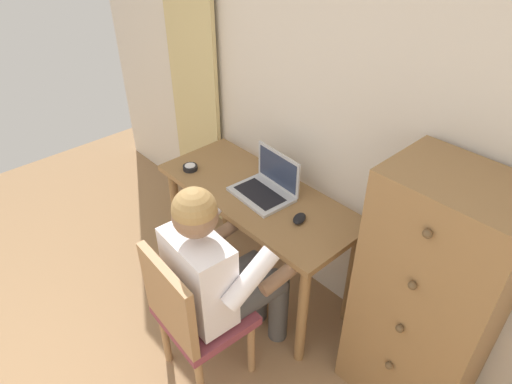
{
  "coord_description": "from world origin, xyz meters",
  "views": [
    {
      "loc": [
        1.24,
        0.46,
        2.21
      ],
      "look_at": [
        -0.19,
        1.76,
        0.84
      ],
      "focal_mm": 31.28,
      "sensor_mm": 36.0,
      "label": 1
    }
  ],
  "objects_px": {
    "dresser": "(427,301)",
    "person_seated": "(221,270)",
    "computer_mouse": "(299,218)",
    "desk": "(257,209)",
    "desk_clock": "(190,168)",
    "laptop": "(267,186)",
    "chair": "(192,314)"
  },
  "relations": [
    {
      "from": "person_seated",
      "to": "laptop",
      "type": "xyz_separation_m",
      "value": [
        -0.23,
        0.53,
        0.13
      ]
    },
    {
      "from": "laptop",
      "to": "desk_clock",
      "type": "distance_m",
      "value": 0.53
    },
    {
      "from": "desk",
      "to": "computer_mouse",
      "type": "relative_size",
      "value": 12.63
    },
    {
      "from": "person_seated",
      "to": "computer_mouse",
      "type": "xyz_separation_m",
      "value": [
        0.06,
        0.48,
        0.1
      ]
    },
    {
      "from": "desk",
      "to": "person_seated",
      "type": "distance_m",
      "value": 0.57
    },
    {
      "from": "dresser",
      "to": "laptop",
      "type": "xyz_separation_m",
      "value": [
        -1.01,
        -0.04,
        0.14
      ]
    },
    {
      "from": "chair",
      "to": "laptop",
      "type": "relative_size",
      "value": 2.42
    },
    {
      "from": "dresser",
      "to": "person_seated",
      "type": "height_order",
      "value": "dresser"
    },
    {
      "from": "laptop",
      "to": "desk_clock",
      "type": "height_order",
      "value": "laptop"
    },
    {
      "from": "dresser",
      "to": "laptop",
      "type": "height_order",
      "value": "dresser"
    },
    {
      "from": "desk_clock",
      "to": "dresser",
      "type": "bearing_deg",
      "value": 7.99
    },
    {
      "from": "desk",
      "to": "computer_mouse",
      "type": "bearing_deg",
      "value": -2.37
    },
    {
      "from": "dresser",
      "to": "laptop",
      "type": "bearing_deg",
      "value": -177.93
    },
    {
      "from": "desk",
      "to": "dresser",
      "type": "bearing_deg",
      "value": 3.82
    },
    {
      "from": "computer_mouse",
      "to": "desk_clock",
      "type": "bearing_deg",
      "value": 168.52
    },
    {
      "from": "chair",
      "to": "laptop",
      "type": "height_order",
      "value": "laptop"
    },
    {
      "from": "desk_clock",
      "to": "computer_mouse",
      "type": "bearing_deg",
      "value": 9.06
    },
    {
      "from": "desk",
      "to": "desk_clock",
      "type": "distance_m",
      "value": 0.49
    },
    {
      "from": "laptop",
      "to": "dresser",
      "type": "bearing_deg",
      "value": 2.07
    },
    {
      "from": "person_seated",
      "to": "laptop",
      "type": "height_order",
      "value": "person_seated"
    },
    {
      "from": "chair",
      "to": "computer_mouse",
      "type": "relative_size",
      "value": 8.62
    },
    {
      "from": "computer_mouse",
      "to": "person_seated",
      "type": "bearing_deg",
      "value": -118.21
    },
    {
      "from": "dresser",
      "to": "chair",
      "type": "bearing_deg",
      "value": -136.51
    },
    {
      "from": "laptop",
      "to": "computer_mouse",
      "type": "distance_m",
      "value": 0.3
    },
    {
      "from": "chair",
      "to": "computer_mouse",
      "type": "bearing_deg",
      "value": 83.59
    },
    {
      "from": "laptop",
      "to": "desk_clock",
      "type": "bearing_deg",
      "value": -160.68
    },
    {
      "from": "chair",
      "to": "laptop",
      "type": "distance_m",
      "value": 0.81
    },
    {
      "from": "computer_mouse",
      "to": "dresser",
      "type": "bearing_deg",
      "value": -13.76
    },
    {
      "from": "person_seated",
      "to": "desk_clock",
      "type": "height_order",
      "value": "person_seated"
    },
    {
      "from": "dresser",
      "to": "chair",
      "type": "distance_m",
      "value": 1.1
    },
    {
      "from": "desk",
      "to": "person_seated",
      "type": "relative_size",
      "value": 1.07
    },
    {
      "from": "desk",
      "to": "desk_clock",
      "type": "relative_size",
      "value": 14.03
    }
  ]
}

